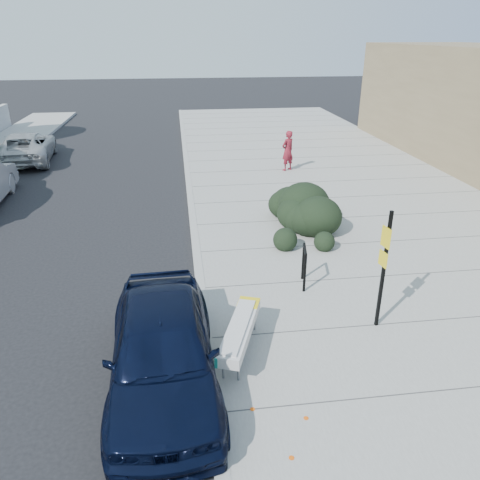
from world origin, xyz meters
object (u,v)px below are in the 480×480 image
object	(u,v)px
bench	(240,330)
sedan_navy	(163,349)
sign_post	(384,263)
bike_rack	(304,263)
pedestrian	(288,151)
suv_silver	(26,147)

from	to	relation	value
bench	sedan_navy	xyz separation A→B (m)	(-1.40, -0.55, 0.14)
sedan_navy	sign_post	bearing A→B (deg)	11.90
bike_rack	pedestrian	world-z (taller)	pedestrian
suv_silver	pedestrian	bearing A→B (deg)	156.54
bike_rack	suv_silver	distance (m)	16.93
bench	sign_post	size ratio (longest dim) A/B	0.81
suv_silver	pedestrian	size ratio (longest dim) A/B	2.93
sign_post	pedestrian	distance (m)	11.93
suv_silver	pedestrian	world-z (taller)	pedestrian
suv_silver	pedestrian	xyz separation A→B (m)	(11.84, -3.67, 0.31)
bike_rack	sign_post	world-z (taller)	sign_post
bike_rack	sign_post	xyz separation A→B (m)	(1.05, -1.84, 0.84)
bench	bike_rack	world-z (taller)	bike_rack
bench	sign_post	world-z (taller)	sign_post
bench	suv_silver	bearing A→B (deg)	136.51
bench	pedestrian	world-z (taller)	pedestrian
pedestrian	bench	bearing A→B (deg)	41.64
sign_post	suv_silver	world-z (taller)	sign_post
bench	suv_silver	world-z (taller)	suv_silver
bench	suv_silver	distance (m)	17.98
pedestrian	sign_post	bearing A→B (deg)	54.34
sign_post	pedestrian	bearing A→B (deg)	77.30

